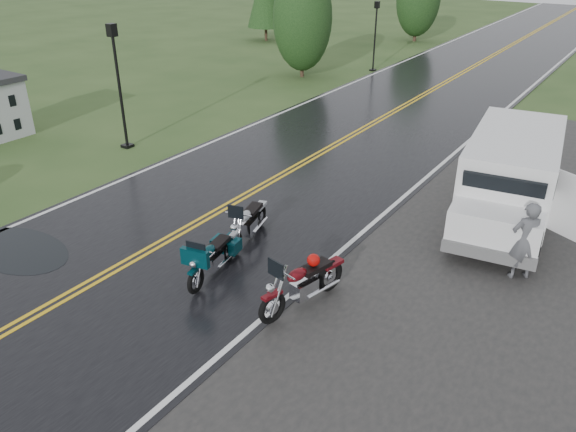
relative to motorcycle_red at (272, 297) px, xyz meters
The scene contains 12 objects.
ground 4.12m from the motorcycle_red, behind, with size 120.00×120.00×0.00m, color #2D471E.
road 11.16m from the motorcycle_red, 111.28° to the left, with size 8.00×100.00×0.04m, color black.
motorcycle_red is the anchor object (origin of this frame).
motorcycle_teal 1.90m from the motorcycle_red, behind, with size 0.71×1.95×1.15m, color #042C33, non-canonical shape.
motorcycle_silver 2.67m from the motorcycle_red, 143.98° to the left, with size 0.75×2.07×1.22m, color #B0B4B8, non-canonical shape.
van_white 5.33m from the motorcycle_red, 69.81° to the left, with size 2.19×5.83×2.29m, color silver, non-canonical shape.
person_at_van 5.59m from the motorcycle_red, 51.24° to the left, with size 0.65×0.43×1.79m, color #4C4D52.
lamp_post_near_left 11.45m from the motorcycle_red, 152.15° to the left, with size 0.36×0.36×4.22m, color black, non-canonical shape.
lamp_post_far_left 22.76m from the motorcycle_red, 111.48° to the left, with size 0.31×0.31×3.61m, color black, non-canonical shape.
tree_left_mid 20.87m from the motorcycle_red, 121.17° to the left, with size 2.99×2.99×4.68m, color #1E3D19, non-canonical shape.
tree_left_far 32.81m from the motorcycle_red, 107.94° to the left, with size 2.95×2.95×4.53m, color #1E3D19, non-canonical shape.
pine_left_far 31.81m from the motorcycle_red, 126.22° to the left, with size 2.52×2.52×5.26m, color #1E3D19, non-canonical shape.
Camera 1 is at (9.17, -7.43, 6.78)m, focal length 35.00 mm.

